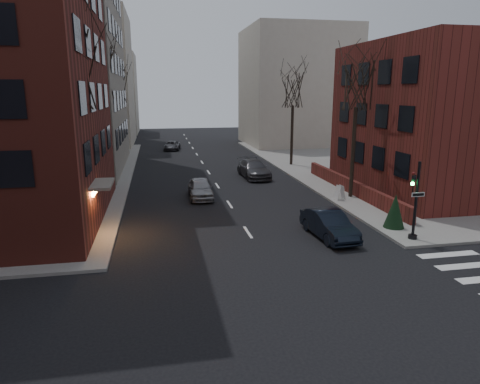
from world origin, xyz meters
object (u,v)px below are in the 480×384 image
(tree_left_c, at_px, (116,86))
(sandwich_board, at_px, (340,192))
(tree_left_a, at_px, (71,72))
(car_lane_silver, at_px, (200,188))
(car_lane_far, at_px, (172,146))
(streetlamp_near, at_px, (106,138))
(tree_right_b, at_px, (293,90))
(parked_sedan, at_px, (329,224))
(streetlamp_far, at_px, (125,120))
(tree_right_a, at_px, (357,83))
(evergreen_shrub, at_px, (395,211))
(car_lane_gray, at_px, (254,169))
(tree_left_b, at_px, (100,72))
(traffic_signal, at_px, (415,206))

(tree_left_c, relative_size, sandwich_board, 9.70)
(tree_left_a, bearing_deg, car_lane_silver, 41.22)
(tree_left_a, distance_m, car_lane_far, 34.10)
(sandwich_board, bearing_deg, streetlamp_near, 158.69)
(tree_right_b, bearing_deg, parked_sedan, -102.52)
(tree_left_a, bearing_deg, streetlamp_far, 88.77)
(streetlamp_near, relative_size, streetlamp_far, 1.00)
(tree_right_b, bearing_deg, tree_right_a, -90.00)
(parked_sedan, relative_size, evergreen_shrub, 2.30)
(tree_right_a, distance_m, car_lane_far, 31.76)
(parked_sedan, height_order, car_lane_far, parked_sedan)
(tree_right_b, xyz_separation_m, streetlamp_far, (-17.00, 10.00, -3.35))
(sandwich_board, distance_m, evergreen_shrub, 6.51)
(streetlamp_far, distance_m, car_lane_gray, 19.59)
(tree_right_b, distance_m, streetlamp_near, 20.01)
(streetlamp_near, height_order, sandwich_board, streetlamp_near)
(tree_left_b, xyz_separation_m, parked_sedan, (12.80, -15.62, -8.20))
(tree_left_b, height_order, car_lane_silver, tree_left_b)
(car_lane_silver, bearing_deg, car_lane_far, 93.28)
(parked_sedan, bearing_deg, car_lane_far, 95.99)
(streetlamp_near, bearing_deg, car_lane_silver, -15.81)
(tree_left_a, bearing_deg, tree_right_b, 45.64)
(tree_left_b, bearing_deg, car_lane_gray, 3.72)
(traffic_signal, bearing_deg, car_lane_far, 105.90)
(streetlamp_far, relative_size, parked_sedan, 1.45)
(car_lane_silver, distance_m, car_lane_gray, 8.57)
(traffic_signal, distance_m, sandwich_board, 8.47)
(tree_right_a, bearing_deg, traffic_signal, -95.47)
(streetlamp_far, height_order, car_lane_silver, streetlamp_far)
(streetlamp_near, bearing_deg, tree_left_c, 91.91)
(parked_sedan, xyz_separation_m, sandwich_board, (3.69, 6.99, -0.06))
(streetlamp_near, bearing_deg, parked_sedan, -43.60)
(streetlamp_far, height_order, sandwich_board, streetlamp_far)
(traffic_signal, distance_m, streetlamp_far, 36.81)
(car_lane_silver, bearing_deg, car_lane_gray, 51.77)
(tree_left_a, xyz_separation_m, streetlamp_near, (0.60, 8.00, -4.23))
(streetlamp_near, xyz_separation_m, evergreen_shrub, (16.23, -11.12, -3.15))
(streetlamp_near, bearing_deg, car_lane_gray, 22.05)
(car_lane_far, bearing_deg, streetlamp_near, -94.67)
(tree_left_a, height_order, parked_sedan, tree_left_a)
(tree_left_c, distance_m, tree_right_a, 28.17)
(traffic_signal, relative_size, tree_right_b, 0.44)
(streetlamp_near, height_order, evergreen_shrub, streetlamp_near)
(tree_left_a, relative_size, sandwich_board, 10.24)
(car_lane_gray, bearing_deg, tree_left_a, -136.57)
(tree_left_c, xyz_separation_m, streetlamp_far, (0.60, 2.00, -3.79))
(streetlamp_near, bearing_deg, car_lane_far, 77.59)
(sandwich_board, bearing_deg, car_lane_silver, 158.40)
(tree_left_a, height_order, tree_left_b, tree_left_b)
(tree_left_c, distance_m, tree_right_b, 19.34)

